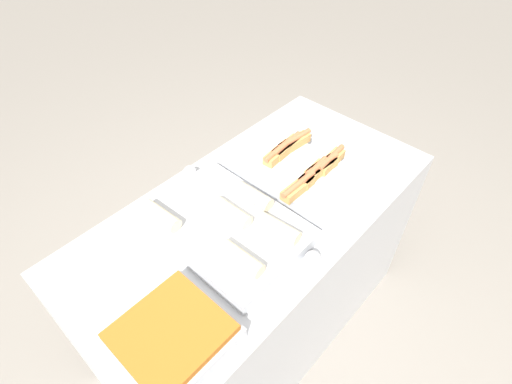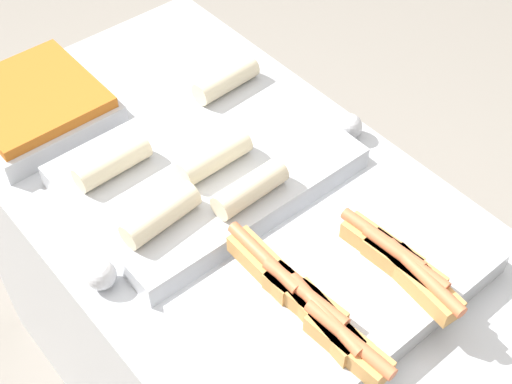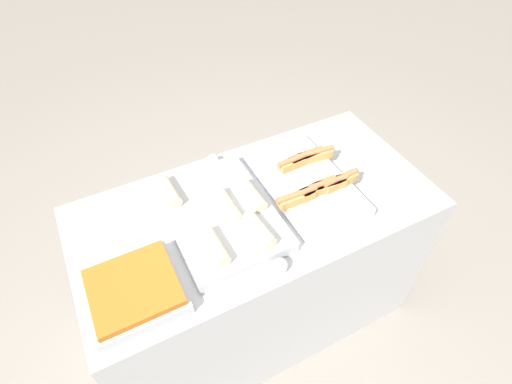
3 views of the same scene
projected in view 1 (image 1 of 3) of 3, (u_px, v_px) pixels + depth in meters
The scene contains 7 objects.
ground_plane at pixel (256, 321), 2.07m from camera, with size 12.00×12.00×0.00m, color gray.
counter at pixel (256, 274), 1.76m from camera, with size 1.43×0.71×0.87m.
tray_hotdogs at pixel (297, 169), 1.55m from camera, with size 0.37×0.52×0.10m.
tray_wraps at pixel (227, 226), 1.35m from camera, with size 0.38×0.53×0.10m.
tray_side_front at pixel (172, 336), 1.07m from camera, with size 0.29×0.28×0.07m.
serving_spoon_near at pixel (310, 262), 1.26m from camera, with size 0.27×0.05×0.05m.
serving_spoon_far at pixel (187, 175), 1.55m from camera, with size 0.28×0.05×0.05m.
Camera 1 is at (-0.73, -0.67, 1.94)m, focal length 28.00 mm.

